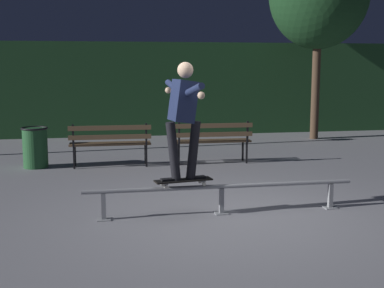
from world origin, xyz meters
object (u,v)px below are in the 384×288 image
park_bench_leftmost (110,140)px  grind_rail (222,191)px  park_bench_left_center (212,138)px  skateboarder (183,111)px  skateboard (183,181)px  trash_can (35,147)px

park_bench_leftmost → grind_rail: bearing=-68.5°
grind_rail → park_bench_left_center: park_bench_left_center is taller
skateboarder → park_bench_leftmost: (-0.88, 3.56, -0.88)m
skateboarder → park_bench_leftmost: bearing=103.8°
skateboard → skateboarder: size_ratio=0.51×
skateboard → trash_can: size_ratio=1.00×
skateboarder → park_bench_leftmost: size_ratio=0.97×
trash_can → skateboard: bearing=-58.4°
skateboard → park_bench_leftmost: size_ratio=0.50×
skateboard → park_bench_left_center: size_ratio=0.50×
grind_rail → skateboard: (-0.53, -0.00, 0.17)m
skateboarder → trash_can: size_ratio=1.95×
skateboard → skateboarder: bearing=9.4°
skateboard → park_bench_left_center: park_bench_left_center is taller
grind_rail → park_bench_left_center: size_ratio=2.32×
skateboard → park_bench_leftmost: bearing=103.8°
grind_rail → skateboard: bearing=-180.0°
park_bench_leftmost → park_bench_left_center: same height
skateboard → park_bench_left_center: (1.19, 3.56, 0.05)m
skateboard → skateboarder: skateboarder is taller
skateboarder → park_bench_left_center: bearing=71.5°
park_bench_leftmost → park_bench_left_center: bearing=0.0°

